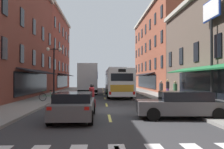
% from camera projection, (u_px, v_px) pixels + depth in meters
% --- Properties ---
extents(ground_plane, '(34.80, 80.00, 0.10)m').
position_uv_depth(ground_plane, '(108.00, 110.00, 16.23)').
color(ground_plane, '#333335').
extents(lane_centre_dashes, '(0.14, 73.90, 0.01)m').
position_uv_depth(lane_centre_dashes, '(108.00, 110.00, 15.98)').
color(lane_centre_dashes, '#DBCC4C').
rests_on(lane_centre_dashes, ground).
extents(sidewalk_left, '(3.00, 80.00, 0.14)m').
position_uv_depth(sidewalk_left, '(15.00, 109.00, 15.96)').
color(sidewalk_left, gray).
rests_on(sidewalk_left, ground).
extents(sidewalk_right, '(3.00, 80.00, 0.14)m').
position_uv_depth(sidewalk_right, '(197.00, 108.00, 16.51)').
color(sidewalk_right, gray).
rests_on(sidewalk_right, ground).
extents(billboard_sign, '(0.40, 2.52, 7.25)m').
position_uv_depth(billboard_sign, '(211.00, 27.00, 16.95)').
color(billboard_sign, black).
rests_on(billboard_sign, sidewalk_right).
extents(transit_bus, '(2.67, 12.12, 3.13)m').
position_uv_depth(transit_bus, '(118.00, 82.00, 29.00)').
color(transit_bus, white).
rests_on(transit_bus, ground).
extents(box_truck, '(2.62, 7.47, 3.87)m').
position_uv_depth(box_truck, '(88.00, 79.00, 32.96)').
color(box_truck, black).
rests_on(box_truck, ground).
extents(sedan_near, '(1.99, 4.81, 1.32)m').
position_uv_depth(sedan_near, '(74.00, 105.00, 12.38)').
color(sedan_near, '#515154').
rests_on(sedan_near, ground).
extents(sedan_mid, '(4.58, 2.19, 1.36)m').
position_uv_depth(sedan_mid, '(182.00, 105.00, 12.66)').
color(sedan_mid, '#515154').
rests_on(sedan_mid, ground).
extents(motorcycle_rider, '(0.63, 2.07, 1.66)m').
position_uv_depth(motorcycle_rider, '(92.00, 98.00, 16.49)').
color(motorcycle_rider, black).
rests_on(motorcycle_rider, ground).
extents(bicycle_near, '(1.69, 0.50, 0.91)m').
position_uv_depth(bicycle_near, '(49.00, 97.00, 20.96)').
color(bicycle_near, black).
rests_on(bicycle_near, sidewalk_left).
extents(pedestrian_near, '(0.36, 0.51, 1.70)m').
position_uv_depth(pedestrian_near, '(161.00, 89.00, 23.14)').
color(pedestrian_near, '#33663F').
rests_on(pedestrian_near, sidewalk_right).
extents(pedestrian_mid, '(0.36, 0.36, 1.67)m').
position_uv_depth(pedestrian_mid, '(175.00, 90.00, 22.75)').
color(pedestrian_mid, '#B29947').
rests_on(pedestrian_mid, sidewalk_right).
extents(pedestrian_far, '(0.36, 0.36, 1.81)m').
position_uv_depth(pedestrian_far, '(168.00, 88.00, 26.02)').
color(pedestrian_far, '#66387F').
rests_on(pedestrian_far, sidewalk_right).
extents(street_lamp_twin, '(1.42, 0.32, 4.74)m').
position_uv_depth(street_lamp_twin, '(54.00, 70.00, 22.96)').
color(street_lamp_twin, black).
rests_on(street_lamp_twin, sidewalk_left).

